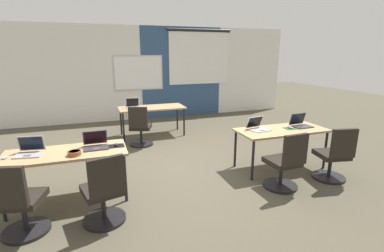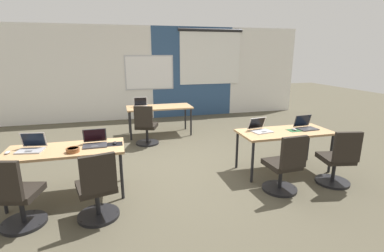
{
  "view_description": "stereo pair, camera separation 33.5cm",
  "coord_description": "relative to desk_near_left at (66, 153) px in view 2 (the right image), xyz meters",
  "views": [
    {
      "loc": [
        -1.31,
        -4.56,
        2.03
      ],
      "look_at": [
        0.16,
        -0.34,
        0.85
      ],
      "focal_mm": 26.22,
      "sensor_mm": 36.0,
      "label": 1
    },
    {
      "loc": [
        -0.99,
        -4.66,
        2.03
      ],
      "look_at": [
        0.16,
        -0.34,
        0.85
      ],
      "focal_mm": 26.22,
      "sensor_mm": 36.0,
      "label": 2
    }
  ],
  "objects": [
    {
      "name": "ground_plane",
      "position": [
        1.75,
        0.6,
        -0.66
      ],
      "size": [
        24.0,
        24.0,
        0.0
      ],
      "color": "#4C4738"
    },
    {
      "name": "back_wall_assembly",
      "position": [
        1.8,
        4.8,
        0.75
      ],
      "size": [
        10.0,
        0.27,
        2.8
      ],
      "color": "silver",
      "rests_on": "ground"
    },
    {
      "name": "desk_near_left",
      "position": [
        0.0,
        0.0,
        0.0
      ],
      "size": [
        1.6,
        0.7,
        0.72
      ],
      "color": "tan",
      "rests_on": "ground"
    },
    {
      "name": "desk_near_right",
      "position": [
        3.5,
        0.0,
        0.0
      ],
      "size": [
        1.6,
        0.7,
        0.72
      ],
      "color": "tan",
      "rests_on": "ground"
    },
    {
      "name": "desk_far_center",
      "position": [
        1.75,
        2.8,
        0.0
      ],
      "size": [
        1.6,
        0.7,
        0.72
      ],
      "color": "tan",
      "rests_on": "ground"
    },
    {
      "name": "laptop_near_left_inner",
      "position": [
        0.39,
        0.05,
        0.11
      ],
      "size": [
        0.34,
        0.31,
        0.23
      ],
      "rotation": [
        0.0,
        0.0,
        0.02
      ],
      "color": "#333338",
      "rests_on": "desk_near_left"
    },
    {
      "name": "mousepad_near_left_inner",
      "position": [
        0.67,
        0.02,
        0.06
      ],
      "size": [
        0.22,
        0.19,
        0.0
      ],
      "color": "black",
      "rests_on": "desk_near_left"
    },
    {
      "name": "mouse_near_left_inner",
      "position": [
        0.67,
        0.02,
        0.08
      ],
      "size": [
        0.06,
        0.1,
        0.03
      ],
      "color": "black",
      "rests_on": "mousepad_near_left_inner"
    },
    {
      "name": "chair_near_left_inner",
      "position": [
        0.44,
        -0.77,
        -0.28
      ],
      "size": [
        0.53,
        0.59,
        0.92
      ],
      "rotation": [
        0.0,
        0.0,
        3.39
      ],
      "color": "black",
      "rests_on": "ground"
    },
    {
      "name": "laptop_near_right_end",
      "position": [
        3.94,
        0.05,
        0.11
      ],
      "size": [
        0.35,
        0.31,
        0.23
      ],
      "rotation": [
        0.0,
        0.0,
        0.06
      ],
      "color": "#333338",
      "rests_on": "desk_near_right"
    },
    {
      "name": "mousepad_near_right_end",
      "position": [
        3.68,
        -0.01,
        0.06
      ],
      "size": [
        0.22,
        0.19,
        0.0
      ],
      "color": "#23512D",
      "rests_on": "desk_near_right"
    },
    {
      "name": "mouse_near_right_end",
      "position": [
        3.68,
        -0.01,
        0.08
      ],
      "size": [
        0.08,
        0.11,
        0.03
      ],
      "color": "#B2B2B7",
      "rests_on": "mousepad_near_right_end"
    },
    {
      "name": "chair_near_right_end",
      "position": [
        3.99,
        -0.74,
        -0.28
      ],
      "size": [
        0.52,
        0.57,
        0.92
      ],
      "rotation": [
        0.0,
        0.0,
        2.95
      ],
      "color": "black",
      "rests_on": "ground"
    },
    {
      "name": "laptop_far_left",
      "position": [
        1.3,
        2.85,
        0.11
      ],
      "size": [
        0.34,
        0.28,
        0.24
      ],
      "rotation": [
        0.0,
        0.0,
        -0.02
      ],
      "color": "silver",
      "rests_on": "desk_far_center"
    },
    {
      "name": "chair_far_left",
      "position": [
        1.33,
        2.05,
        -0.28
      ],
      "size": [
        0.57,
        0.61,
        0.92
      ],
      "rotation": [
        0.0,
        0.0,
        2.79
      ],
      "color": "black",
      "rests_on": "ground"
    },
    {
      "name": "laptop_near_right_inner",
      "position": [
        3.08,
        0.1,
        0.11
      ],
      "size": [
        0.38,
        0.36,
        0.22
      ],
      "rotation": [
        0.0,
        0.0,
        0.17
      ],
      "color": "#B7B7BC",
      "rests_on": "desk_near_right"
    },
    {
      "name": "chair_near_right_inner",
      "position": [
        3.06,
        -0.73,
        -0.28
      ],
      "size": [
        0.52,
        0.55,
        0.92
      ],
      "rotation": [
        0.0,
        0.0,
        3.19
      ],
      "color": "black",
      "rests_on": "ground"
    },
    {
      "name": "laptop_near_left_end",
      "position": [
        -0.44,
        0.05,
        0.11
      ],
      "size": [
        0.37,
        0.34,
        0.23
      ],
      "rotation": [
        0.0,
        0.0,
        -0.16
      ],
      "color": "#9E9EA3",
      "rests_on": "desk_near_left"
    },
    {
      "name": "mouse_near_left_end",
      "position": [
        -0.72,
        -0.02,
        0.08
      ],
      "size": [
        0.08,
        0.11,
        0.03
      ],
      "color": "#B2B2B7",
      "rests_on": "desk_near_left"
    },
    {
      "name": "chair_near_left_end",
      "position": [
        -0.46,
        -0.7,
        -0.28
      ],
      "size": [
        0.53,
        0.59,
        0.92
      ],
      "rotation": [
        0.0,
        0.0,
        2.9
      ],
      "color": "black",
      "rests_on": "ground"
    },
    {
      "name": "snack_bowl",
      "position": [
        0.12,
        -0.18,
        0.1
      ],
      "size": [
        0.18,
        0.18,
        0.06
      ],
      "color": "brown",
      "rests_on": "desk_near_left"
    }
  ]
}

